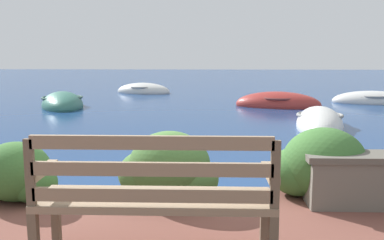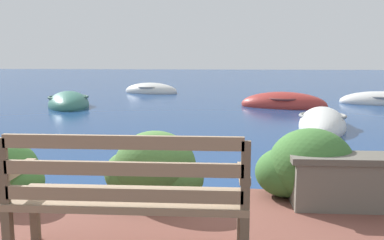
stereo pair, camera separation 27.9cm
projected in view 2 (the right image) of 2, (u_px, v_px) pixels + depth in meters
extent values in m
plane|color=navy|center=(164.00, 206.00, 4.70)|extent=(80.00, 80.00, 0.00)
cube|color=brown|center=(35.00, 216.00, 3.32)|extent=(0.06, 0.06, 0.40)
cube|color=brown|center=(241.00, 221.00, 3.21)|extent=(0.06, 0.06, 0.40)
cube|color=brown|center=(8.00, 239.00, 2.90)|extent=(0.06, 0.06, 0.40)
cube|color=#8C755B|center=(130.00, 199.00, 3.02)|extent=(1.65, 0.48, 0.05)
cube|color=#8C755B|center=(123.00, 195.00, 2.80)|extent=(1.57, 0.04, 0.09)
cube|color=#8C755B|center=(122.00, 169.00, 2.77)|extent=(1.57, 0.04, 0.09)
cube|color=#8C755B|center=(122.00, 142.00, 2.75)|extent=(1.57, 0.04, 0.09)
cube|color=brown|center=(4.00, 171.00, 2.83)|extent=(0.06, 0.04, 0.45)
cube|color=brown|center=(246.00, 175.00, 2.73)|extent=(0.06, 0.04, 0.45)
cube|color=#8C755B|center=(19.00, 169.00, 3.04)|extent=(0.07, 0.43, 0.05)
cube|color=#8C755B|center=(244.00, 173.00, 2.94)|extent=(0.07, 0.43, 0.05)
cube|color=#666056|center=(382.00, 185.00, 3.99)|extent=(1.64, 0.35, 0.45)
cube|color=#565249|center=(384.00, 159.00, 3.95)|extent=(1.72, 0.39, 0.06)
ellipsoid|color=#38662D|center=(4.00, 170.00, 4.26)|extent=(0.69, 0.62, 0.59)
ellipsoid|color=#38662D|center=(20.00, 181.00, 4.23)|extent=(0.49, 0.44, 0.38)
ellipsoid|color=#426B33|center=(155.00, 165.00, 4.24)|extent=(0.81, 0.73, 0.69)
ellipsoid|color=#426B33|center=(134.00, 173.00, 4.33)|extent=(0.61, 0.55, 0.49)
ellipsoid|color=#426B33|center=(175.00, 179.00, 4.21)|extent=(0.57, 0.51, 0.45)
ellipsoid|color=#38662D|center=(311.00, 164.00, 4.24)|extent=(0.84, 0.76, 0.72)
ellipsoid|color=#38662D|center=(286.00, 172.00, 4.34)|extent=(0.63, 0.57, 0.50)
ellipsoid|color=#38662D|center=(333.00, 178.00, 4.21)|extent=(0.59, 0.53, 0.46)
ellipsoid|color=silver|center=(322.00, 125.00, 9.64)|extent=(1.64, 3.03, 0.78)
torus|color=gray|center=(323.00, 116.00, 9.61)|extent=(1.25, 1.25, 0.07)
cube|color=#846647|center=(323.00, 120.00, 9.21)|extent=(0.83, 0.30, 0.04)
cube|color=#846647|center=(322.00, 115.00, 9.96)|extent=(0.83, 0.30, 0.04)
ellipsoid|color=#336B5B|center=(69.00, 104.00, 13.52)|extent=(2.08, 2.89, 0.83)
torus|color=#304F46|center=(68.00, 97.00, 13.49)|extent=(1.62, 1.62, 0.07)
cube|color=#846647|center=(69.00, 99.00, 13.12)|extent=(0.98, 0.46, 0.04)
cube|color=#846647|center=(68.00, 97.00, 13.80)|extent=(0.98, 0.46, 0.04)
ellipsoid|color=#9E2D28|center=(284.00, 105.00, 13.38)|extent=(2.86, 1.76, 0.82)
torus|color=brown|center=(284.00, 98.00, 13.34)|extent=(1.46, 1.46, 0.07)
cube|color=#846647|center=(271.00, 98.00, 13.46)|extent=(0.33, 0.97, 0.04)
cube|color=#846647|center=(295.00, 99.00, 13.25)|extent=(0.33, 0.97, 0.04)
ellipsoid|color=silver|center=(381.00, 102.00, 14.23)|extent=(2.81, 1.58, 0.72)
torus|color=gray|center=(381.00, 96.00, 14.20)|extent=(1.34, 1.34, 0.07)
cube|color=#846647|center=(369.00, 97.00, 14.30)|extent=(0.27, 0.93, 0.04)
ellipsoid|color=silver|center=(151.00, 92.00, 18.13)|extent=(2.59, 1.79, 0.75)
torus|color=gray|center=(151.00, 87.00, 18.10)|extent=(1.45, 1.45, 0.07)
cube|color=#846647|center=(159.00, 88.00, 17.98)|extent=(0.38, 0.92, 0.04)
cube|color=#846647|center=(145.00, 87.00, 18.20)|extent=(0.38, 0.92, 0.04)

